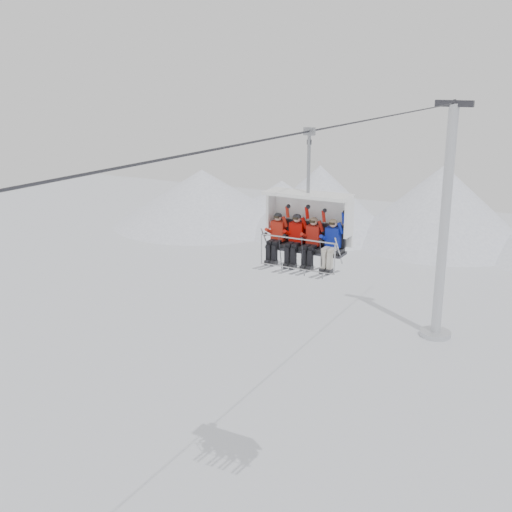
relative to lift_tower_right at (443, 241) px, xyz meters
The scene contains 8 objects.
ridgeline 20.33m from the lift_tower_right, 94.51° to the left, with size 72.00×21.00×7.00m.
lift_tower_right is the anchor object (origin of this frame).
haul_cable 23.25m from the lift_tower_right, 90.00° to the right, with size 0.06×0.06×50.00m, color #303035.
chairlift_carrier 19.36m from the lift_tower_right, 90.00° to the right, with size 2.53×1.17×3.98m.
skier_far_left 19.57m from the lift_tower_right, 92.74° to the right, with size 0.40×1.69×1.61m.
skier_center_left 19.55m from the lift_tower_right, 90.88° to the right, with size 0.42×1.69×1.66m.
skier_center_right 19.55m from the lift_tower_right, 89.27° to the right, with size 0.40×1.69×1.59m.
skier_far_right 19.56m from the lift_tower_right, 87.45° to the right, with size 0.40×1.69×1.61m.
Camera 1 is at (7.42, -13.63, 14.91)m, focal length 45.00 mm.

